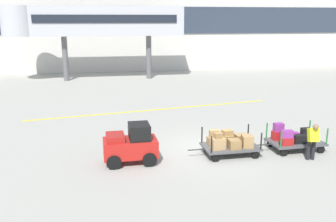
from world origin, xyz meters
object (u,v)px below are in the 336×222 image
(baggage_cart_middle, at_px, (292,138))
(baggage_handler, at_px, (313,140))
(baggage_cart_lead, at_px, (230,142))
(baggage_tug, at_px, (131,145))

(baggage_cart_middle, xyz_separation_m, baggage_handler, (0.17, -1.24, 0.35))
(baggage_cart_lead, xyz_separation_m, baggage_handler, (3.06, -1.15, 0.32))
(baggage_tug, xyz_separation_m, baggage_cart_lead, (4.12, 0.13, -0.21))
(baggage_cart_lead, distance_m, baggage_handler, 3.29)
(baggage_cart_lead, height_order, baggage_handler, baggage_handler)
(baggage_cart_middle, relative_size, baggage_handler, 1.93)
(baggage_handler, bearing_deg, baggage_cart_lead, 159.35)
(baggage_tug, height_order, baggage_cart_lead, baggage_tug)
(baggage_cart_lead, relative_size, baggage_handler, 1.93)
(baggage_cart_lead, distance_m, baggage_cart_middle, 2.89)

